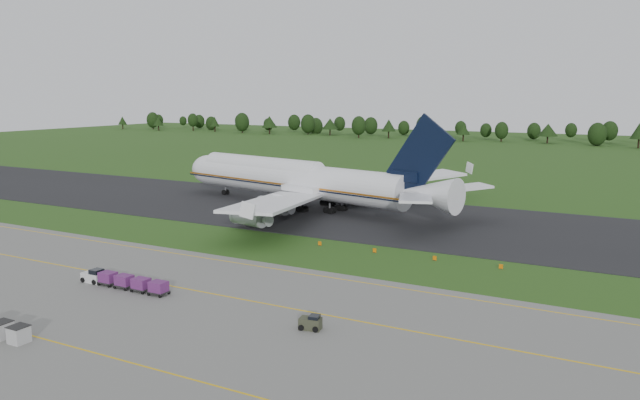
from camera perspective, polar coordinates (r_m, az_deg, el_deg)
The scene contains 10 objects.
ground at distance 90.36m, azimuth -1.31°, elevation -4.71°, with size 600.00×600.00×0.00m, color #234715.
apron at distance 64.37m, azimuth -16.68°, elevation -11.16°, with size 300.00×52.00×0.06m, color slate.
taxiway at distance 114.94m, azimuth 5.58°, elevation -1.61°, with size 300.00×40.00×0.08m, color black.
apron_markings at distance 69.16m, azimuth -12.54°, elevation -9.47°, with size 300.00×30.20×0.01m.
tree_line at distance 303.08m, azimuth 18.37°, elevation 6.14°, with size 520.71×20.38×11.65m.
aircraft at distance 125.09m, azimuth -1.99°, elevation 1.89°, with size 68.83×65.30×19.25m.
baggage_train at distance 76.96m, azimuth -17.62°, elevation -7.07°, with size 12.81×1.64×1.57m.
utility_cart at distance 61.25m, azimuth -0.89°, elevation -11.24°, with size 2.26×1.60×1.14m.
uld_row at distance 66.11m, azimuth -27.07°, elevation -10.51°, with size 6.42×1.62×1.60m.
edge_markers at distance 88.38m, azimuth 7.68°, elevation -4.95°, with size 27.28×0.30×0.60m.
Camera 1 is at (43.17, -76.13, 22.52)m, focal length 35.00 mm.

